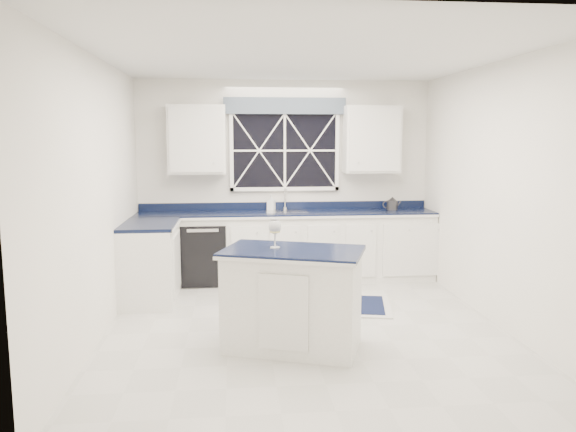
{
  "coord_description": "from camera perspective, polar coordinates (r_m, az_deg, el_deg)",
  "views": [
    {
      "loc": [
        -0.71,
        -5.47,
        1.94
      ],
      "look_at": [
        -0.13,
        0.4,
        1.1
      ],
      "focal_mm": 35.0,
      "sensor_mm": 36.0,
      "label": 1
    }
  ],
  "objects": [
    {
      "name": "window",
      "position": [
        7.7,
        -0.33,
        7.26
      ],
      "size": [
        1.65,
        0.09,
        1.26
      ],
      "color": "black",
      "rests_on": "ground"
    },
    {
      "name": "rug",
      "position": [
        6.61,
        4.02,
        -8.92
      ],
      "size": [
        1.61,
        1.17,
        0.02
      ],
      "rotation": [
        0.0,
        0.0,
        -0.21
      ],
      "color": "#B5B5B0",
      "rests_on": "ground"
    },
    {
      "name": "upper_cabinets",
      "position": [
        7.58,
        -0.24,
        7.77
      ],
      "size": [
        3.1,
        0.34,
        0.9
      ],
      "color": "silver",
      "rests_on": "ground"
    },
    {
      "name": "island",
      "position": [
        5.2,
        0.48,
        -8.39
      ],
      "size": [
        1.42,
        1.12,
        0.93
      ],
      "rotation": [
        0.0,
        0.0,
        -0.34
      ],
      "color": "silver",
      "rests_on": "ground"
    },
    {
      "name": "ground",
      "position": [
        5.84,
        1.71,
        -11.32
      ],
      "size": [
        4.5,
        4.5,
        0.0
      ],
      "primitive_type": "plane",
      "color": "#B8B8B3",
      "rests_on": "ground"
    },
    {
      "name": "faucet",
      "position": [
        7.69,
        -0.29,
        1.79
      ],
      "size": [
        0.05,
        0.2,
        0.3
      ],
      "color": "#BCBCBF",
      "rests_on": "countertop"
    },
    {
      "name": "wine_glass",
      "position": [
        5.13,
        -1.34,
        -1.19
      ],
      "size": [
        0.12,
        0.12,
        0.27
      ],
      "color": "silver",
      "rests_on": "island"
    },
    {
      "name": "dishwasher",
      "position": [
        7.58,
        -8.47,
        -3.66
      ],
      "size": [
        0.6,
        0.58,
        0.82
      ],
      "primitive_type": "cube",
      "color": "black",
      "rests_on": "ground"
    },
    {
      "name": "kettle",
      "position": [
        7.85,
        10.52,
        1.23
      ],
      "size": [
        0.25,
        0.17,
        0.18
      ],
      "rotation": [
        0.0,
        0.0,
        -0.12
      ],
      "color": "#313134",
      "rests_on": "countertop"
    },
    {
      "name": "countertop",
      "position": [
        7.52,
        -0.15,
        0.28
      ],
      "size": [
        3.98,
        0.64,
        0.04
      ],
      "primitive_type": "cube",
      "color": "black",
      "rests_on": "base_cabinets"
    },
    {
      "name": "base_cabinets",
      "position": [
        7.41,
        -2.58,
        -3.53
      ],
      "size": [
        3.99,
        1.6,
        0.9
      ],
      "color": "silver",
      "rests_on": "ground"
    },
    {
      "name": "soap_bottle",
      "position": [
        7.7,
        -1.72,
        1.4
      ],
      "size": [
        0.13,
        0.13,
        0.21
      ],
      "primitive_type": "imported",
      "rotation": [
        0.0,
        0.0,
        -0.4
      ],
      "color": "silver",
      "rests_on": "countertop"
    },
    {
      "name": "back_wall",
      "position": [
        7.77,
        -0.36,
        3.72
      ],
      "size": [
        4.0,
        0.1,
        2.7
      ],
      "primitive_type": "cube",
      "color": "white",
      "rests_on": "ground"
    }
  ]
}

